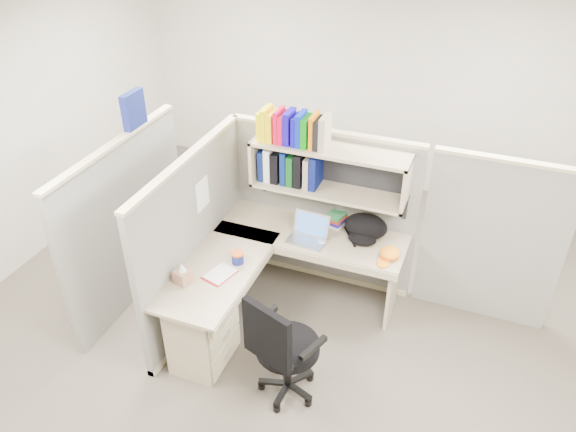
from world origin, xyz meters
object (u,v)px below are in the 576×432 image
at_px(desk, 233,305).
at_px(backpack, 364,229).
at_px(laptop, 307,230).
at_px(task_chair, 284,363).
at_px(snack_canister, 238,257).

height_order(desk, backpack, backpack).
relative_size(laptop, task_chair, 0.32).
relative_size(snack_canister, task_chair, 0.10).
bearing_deg(desk, snack_canister, 100.85).
bearing_deg(laptop, backpack, 27.18).
height_order(laptop, task_chair, task_chair).
xyz_separation_m(desk, snack_canister, (-0.04, 0.21, 0.35)).
xyz_separation_m(desk, backpack, (0.88, 0.93, 0.41)).
bearing_deg(backpack, snack_canister, -157.80).
bearing_deg(task_chair, snack_canister, 137.70).
bearing_deg(desk, backpack, 46.47).
xyz_separation_m(backpack, task_chair, (-0.26, -1.31, -0.48)).
xyz_separation_m(backpack, snack_canister, (-0.92, -0.71, -0.06)).
distance_m(laptop, task_chair, 1.22).
height_order(desk, laptop, laptop).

